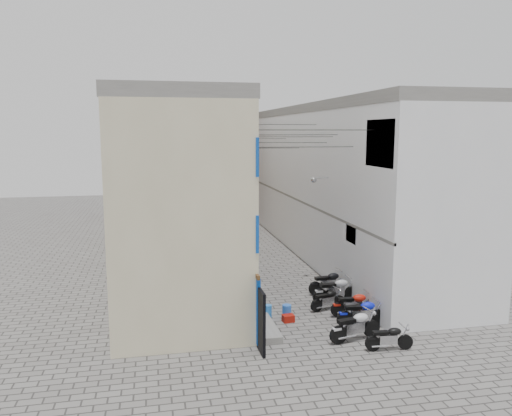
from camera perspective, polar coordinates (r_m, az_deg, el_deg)
ground at (r=18.76m, az=8.04°, el=-14.72°), size 90.00×90.00×0.00m
plinth at (r=30.32m, az=-4.03°, el=-5.27°), size 0.90×26.00×0.25m
building_left at (r=29.27m, az=-9.81°, el=2.82°), size 5.10×27.00×9.00m
building_right at (r=31.29m, az=8.80°, el=3.23°), size 5.94×26.00×9.00m
building_far_brick_left at (r=44.41m, az=-6.67°, el=5.50°), size 6.00×6.00×10.00m
building_far_brick_right at (r=47.15m, az=-0.79°, el=4.52°), size 5.00×6.00×8.00m
building_far_concrete at (r=50.55m, az=-5.02°, el=6.47°), size 8.00×5.00×11.00m
far_shopfront at (r=42.25m, az=-3.53°, el=0.20°), size 2.00×0.30×2.40m
overhead_wires at (r=24.54m, az=2.31°, el=7.98°), size 5.80×13.02×1.32m
motorcycle_a at (r=18.21m, az=14.99°, el=-14.01°), size 1.73×0.70×0.98m
motorcycle_b at (r=18.67m, az=11.29°, el=-12.92°), size 2.18×1.08×1.21m
motorcycle_c at (r=20.03m, az=12.06°, el=-11.49°), size 2.05×0.75×1.17m
motorcycle_d at (r=20.95m, az=11.17°, el=-10.61°), size 1.98×0.73×1.13m
motorcycle_e at (r=21.54m, az=8.23°, el=-10.19°), size 1.77×0.98×0.98m
motorcycle_f at (r=22.39m, az=9.17°, el=-9.10°), size 2.21×0.82×1.26m
motorcycle_g at (r=23.57m, az=8.34°, el=-8.28°), size 2.10×0.93×1.17m
person_a at (r=23.21m, az=-0.75°, el=-7.15°), size 0.65×0.73×1.68m
person_b at (r=20.56m, az=-1.08°, el=-9.56°), size 0.86×0.90×1.47m
water_jug_near at (r=20.47m, az=3.54°, el=-11.75°), size 0.39×0.39×0.57m
water_jug_far at (r=20.61m, az=1.36°, el=-11.69°), size 0.33×0.33×0.50m
red_crate at (r=20.21m, az=3.70°, el=-12.47°), size 0.48×0.38×0.28m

